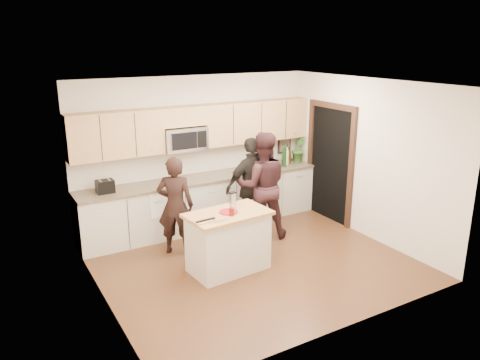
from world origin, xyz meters
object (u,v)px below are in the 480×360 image
woman_left (175,206)px  woman_center (262,186)px  woman_right (253,187)px  island (228,241)px  toaster (105,186)px

woman_left → woman_center: size_ratio=0.86×
woman_right → island: bearing=46.5°
island → toaster: toaster is taller
toaster → woman_left: 1.18m
woman_center → woman_right: 0.21m
woman_left → woman_center: bearing=-153.1°
woman_left → toaster: bearing=-8.3°
woman_left → woman_right: woman_right is taller
woman_left → woman_right: 1.45m
island → woman_right: (1.03, 0.99, 0.41)m
woman_center → woman_right: woman_center is taller
island → woman_center: woman_center is taller
toaster → woman_center: woman_center is taller
woman_center → woman_left: bearing=19.3°
woman_left → woman_center: (1.53, -0.13, 0.13)m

